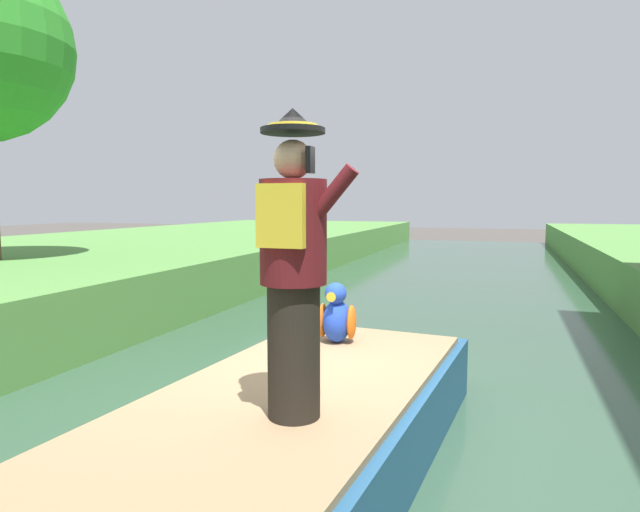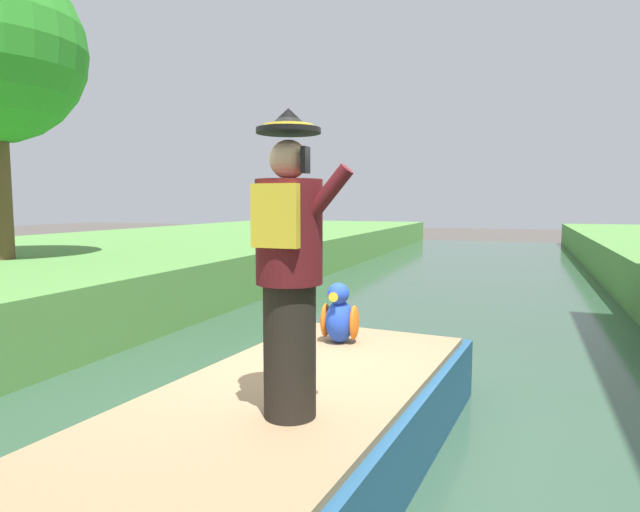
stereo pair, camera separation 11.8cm
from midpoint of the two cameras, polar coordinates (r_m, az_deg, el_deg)
ground_plane at (r=4.67m, az=-1.11°, el=-19.86°), size 80.00×80.00×0.00m
canal_water at (r=4.65m, az=-1.12°, el=-19.31°), size 6.54×48.00×0.10m
boat at (r=4.05m, az=-3.88°, el=-17.82°), size 2.17×4.34×0.61m
person_pirate at (r=3.21m, az=-3.84°, el=-1.10°), size 0.61×0.42×1.85m
parrot_plush at (r=5.06m, az=1.11°, el=-6.43°), size 0.36×0.35×0.57m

